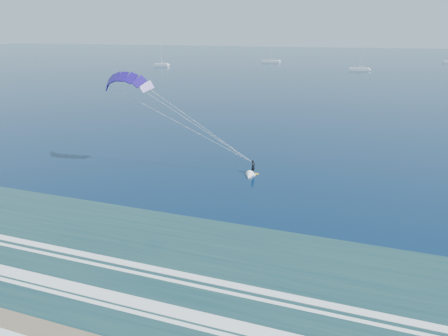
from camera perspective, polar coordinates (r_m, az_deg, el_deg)
kitesurfer_rig at (r=50.64m, az=-5.29°, el=6.92°), size 20.95×6.38×13.83m
sailboat_0 at (r=215.60m, az=-8.90°, el=14.36°), size 7.87×2.40×10.82m
sailboat_1 at (r=240.13m, az=6.71°, el=14.92°), size 10.53×2.40×13.95m
sailboat_2 at (r=199.25m, az=18.75°, el=13.23°), size 8.92×2.40×12.34m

